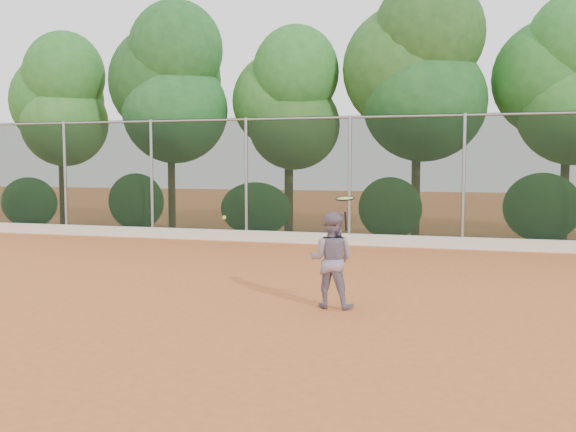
# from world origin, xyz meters

# --- Properties ---
(ground) EXTENTS (80.00, 80.00, 0.00)m
(ground) POSITION_xyz_m (0.00, 0.00, 0.00)
(ground) COLOR #C4632E
(ground) RESTS_ON ground
(concrete_curb) EXTENTS (24.00, 0.20, 0.30)m
(concrete_curb) POSITION_xyz_m (0.00, 6.82, 0.15)
(concrete_curb) COLOR silver
(concrete_curb) RESTS_ON ground
(tennis_player) EXTENTS (0.74, 0.59, 1.48)m
(tennis_player) POSITION_xyz_m (1.20, -0.72, 0.74)
(tennis_player) COLOR slate
(tennis_player) RESTS_ON ground
(chainlink_fence) EXTENTS (24.09, 0.09, 3.50)m
(chainlink_fence) POSITION_xyz_m (-0.00, 7.00, 1.86)
(chainlink_fence) COLOR black
(chainlink_fence) RESTS_ON ground
(foliage_backdrop) EXTENTS (23.70, 3.63, 7.55)m
(foliage_backdrop) POSITION_xyz_m (-0.55, 8.98, 4.40)
(foliage_backdrop) COLOR #3B2416
(foliage_backdrop) RESTS_ON ground
(tennis_racket) EXTENTS (0.35, 0.36, 0.54)m
(tennis_racket) POSITION_xyz_m (1.41, -0.76, 1.65)
(tennis_racket) COLOR black
(tennis_racket) RESTS_ON ground
(tennis_ball_in_flight) EXTENTS (0.06, 0.06, 0.06)m
(tennis_ball_in_flight) POSITION_xyz_m (-0.63, -0.57, 1.34)
(tennis_ball_in_flight) COLOR #C3CF2F
(tennis_ball_in_flight) RESTS_ON ground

